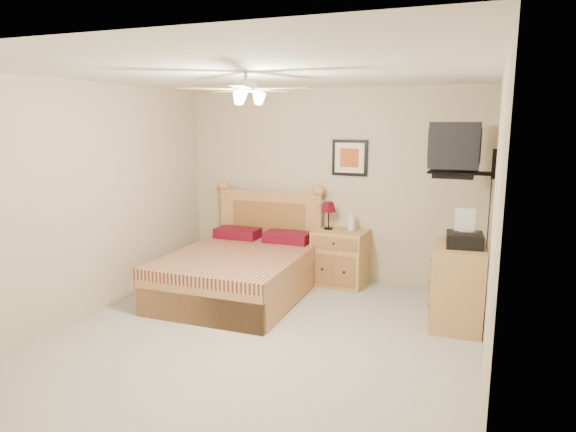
{
  "coord_description": "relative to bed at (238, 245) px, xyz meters",
  "views": [
    {
      "loc": [
        1.94,
        -4.17,
        2.12
      ],
      "look_at": [
        -0.05,
        0.9,
        1.08
      ],
      "focal_mm": 32.0,
      "sensor_mm": 36.0,
      "label": 1
    }
  ],
  "objects": [
    {
      "name": "lotion_bottle",
      "position": [
        1.14,
        0.93,
        0.2
      ],
      "size": [
        0.13,
        0.13,
        0.26
      ],
      "primitive_type": "imported",
      "rotation": [
        0.0,
        0.0,
        -0.42
      ],
      "color": "silver",
      "rests_on": "nightstand"
    },
    {
      "name": "wall_left",
      "position": [
        -1.22,
        -1.12,
        0.61
      ],
      "size": [
        0.04,
        4.5,
        2.5
      ],
      "primitive_type": "cube",
      "color": "#BEAE8C",
      "rests_on": "ground"
    },
    {
      "name": "table_lamp",
      "position": [
        0.84,
        0.93,
        0.25
      ],
      "size": [
        0.24,
        0.24,
        0.36
      ],
      "primitive_type": null,
      "rotation": [
        0.0,
        0.0,
        0.29
      ],
      "color": "#580716",
      "rests_on": "nightstand"
    },
    {
      "name": "bed",
      "position": [
        0.0,
        0.0,
        0.0
      ],
      "size": [
        1.53,
        1.99,
        1.28
      ],
      "primitive_type": null,
      "rotation": [
        0.0,
        0.0,
        0.01
      ],
      "color": "#A56234",
      "rests_on": "ground"
    },
    {
      "name": "wall_tv",
      "position": [
        2.53,
        0.22,
        1.17
      ],
      "size": [
        0.56,
        0.46,
        0.58
      ],
      "primitive_type": null,
      "color": "black",
      "rests_on": "wall_right"
    },
    {
      "name": "wall_front",
      "position": [
        0.78,
        -3.37,
        0.61
      ],
      "size": [
        4.0,
        0.04,
        2.5
      ],
      "primitive_type": "cube",
      "color": "#BEAE8C",
      "rests_on": "ground"
    },
    {
      "name": "wall_right",
      "position": [
        2.78,
        -1.12,
        0.61
      ],
      "size": [
        0.04,
        4.5,
        2.5
      ],
      "primitive_type": "cube",
      "color": "#BEAE8C",
      "rests_on": "ground"
    },
    {
      "name": "floor",
      "position": [
        0.78,
        -1.12,
        -0.64
      ],
      "size": [
        4.5,
        4.5,
        0.0
      ],
      "primitive_type": "plane",
      "color": "#A6A096",
      "rests_on": "ground"
    },
    {
      "name": "magazine_upper",
      "position": [
        2.46,
        0.25,
        0.25
      ],
      "size": [
        0.25,
        0.31,
        0.02
      ],
      "primitive_type": "imported",
      "rotation": [
        0.0,
        0.0,
        0.12
      ],
      "color": "tan",
      "rests_on": "magazine_lower"
    },
    {
      "name": "ceiling_fan",
      "position": [
        0.78,
        -1.32,
        1.72
      ],
      "size": [
        1.14,
        1.14,
        0.28
      ],
      "primitive_type": null,
      "color": "white",
      "rests_on": "ceiling"
    },
    {
      "name": "ceiling",
      "position": [
        0.78,
        -1.12,
        1.86
      ],
      "size": [
        4.0,
        4.5,
        0.04
      ],
      "primitive_type": "cube",
      "color": "white",
      "rests_on": "ground"
    },
    {
      "name": "fax_machine",
      "position": [
        2.54,
        -0.01,
        0.4
      ],
      "size": [
        0.38,
        0.4,
        0.37
      ],
      "primitive_type": null,
      "rotation": [
        0.0,
        0.0,
        0.1
      ],
      "color": "black",
      "rests_on": "dresser"
    },
    {
      "name": "magazine_lower",
      "position": [
        2.45,
        0.26,
        0.23
      ],
      "size": [
        0.23,
        0.27,
        0.02
      ],
      "primitive_type": "imported",
      "rotation": [
        0.0,
        0.0,
        0.25
      ],
      "color": "beige",
      "rests_on": "dresser"
    },
    {
      "name": "dresser",
      "position": [
        2.51,
        0.03,
        -0.21
      ],
      "size": [
        0.52,
        0.73,
        0.85
      ],
      "primitive_type": "cube",
      "rotation": [
        0.0,
        0.0,
        0.02
      ],
      "color": "olive",
      "rests_on": "ground"
    },
    {
      "name": "nightstand",
      "position": [
        1.02,
        0.88,
        -0.28
      ],
      "size": [
        0.68,
        0.53,
        0.71
      ],
      "primitive_type": "cube",
      "rotation": [
        0.0,
        0.0,
        -0.06
      ],
      "color": "#AB7835",
      "rests_on": "ground"
    },
    {
      "name": "wall_back",
      "position": [
        0.78,
        1.13,
        0.61
      ],
      "size": [
        4.0,
        0.04,
        2.5
      ],
      "primitive_type": "cube",
      "color": "#BEAE8C",
      "rests_on": "ground"
    },
    {
      "name": "framed_picture",
      "position": [
        1.05,
        1.11,
        0.98
      ],
      "size": [
        0.46,
        0.04,
        0.46
      ],
      "primitive_type": "cube",
      "color": "black",
      "rests_on": "wall_back"
    }
  ]
}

